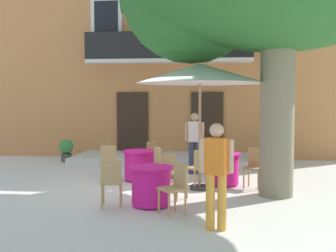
# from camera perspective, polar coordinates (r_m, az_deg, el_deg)

# --- Properties ---
(ground_plane) EXTENTS (120.00, 120.00, 0.00)m
(ground_plane) POSITION_cam_1_polar(r_m,az_deg,el_deg) (9.61, -3.81, -8.59)
(ground_plane) COLOR silver
(building_facade) EXTENTS (13.00, 5.09, 7.50)m
(building_facade) POSITION_cam_1_polar(r_m,az_deg,el_deg) (16.40, 0.96, 9.63)
(building_facade) COLOR #CC844C
(building_facade) RESTS_ON ground
(entrance_step_platform) EXTENTS (5.86, 2.27, 0.25)m
(entrance_step_platform) POSITION_cam_1_polar(r_m,az_deg,el_deg) (13.34, -0.31, -4.60)
(entrance_step_platform) COLOR silver
(entrance_step_platform) RESTS_ON ground
(cafe_table_near_tree) EXTENTS (0.86, 0.86, 0.76)m
(cafe_table_near_tree) POSITION_cam_1_polar(r_m,az_deg,el_deg) (10.46, -3.99, -5.40)
(cafe_table_near_tree) COLOR #DB1984
(cafe_table_near_tree) RESTS_ON ground
(cafe_chair_near_tree_0) EXTENTS (0.44, 0.44, 0.91)m
(cafe_chair_near_tree_0) POSITION_cam_1_polar(r_m,az_deg,el_deg) (10.46, -8.14, -4.67)
(cafe_chair_near_tree_0) COLOR tan
(cafe_chair_near_tree_0) RESTS_ON ground
(cafe_chair_near_tree_1) EXTENTS (0.55, 0.55, 0.91)m
(cafe_chair_near_tree_1) POSITION_cam_1_polar(r_m,az_deg,el_deg) (9.78, -1.98, -5.21)
(cafe_chair_near_tree_1) COLOR tan
(cafe_chair_near_tree_1) RESTS_ON ground
(cafe_chair_near_tree_2) EXTENTS (0.54, 0.54, 0.91)m
(cafe_chair_near_tree_2) POSITION_cam_1_polar(r_m,az_deg,el_deg) (11.07, -1.84, -4.18)
(cafe_chair_near_tree_2) COLOR tan
(cafe_chair_near_tree_2) RESTS_ON ground
(cafe_table_middle) EXTENTS (0.86, 0.86, 0.76)m
(cafe_table_middle) POSITION_cam_1_polar(r_m,az_deg,el_deg) (7.99, -2.34, -8.22)
(cafe_table_middle) COLOR #DB1984
(cafe_table_middle) RESTS_ON ground
(cafe_chair_middle_0) EXTENTS (0.56, 0.56, 0.91)m
(cafe_chair_middle_0) POSITION_cam_1_polar(r_m,az_deg,el_deg) (7.37, 1.07, -8.13)
(cafe_chair_middle_0) COLOR tan
(cafe_chair_middle_0) RESTS_ON ground
(cafe_chair_middle_1) EXTENTS (0.55, 0.55, 0.91)m
(cafe_chair_middle_1) POSITION_cam_1_polar(r_m,az_deg,el_deg) (8.57, 0.64, -6.47)
(cafe_chair_middle_1) COLOR tan
(cafe_chair_middle_1) RESTS_ON ground
(cafe_chair_middle_2) EXTENTS (0.47, 0.47, 0.91)m
(cafe_chair_middle_2) POSITION_cam_1_polar(r_m,az_deg,el_deg) (7.90, -7.82, -7.37)
(cafe_chair_middle_2) COLOR tan
(cafe_chair_middle_2) RESTS_ON ground
(cafe_table_front) EXTENTS (0.86, 0.86, 0.76)m
(cafe_table_front) POSITION_cam_1_polar(r_m,az_deg,el_deg) (9.99, 7.60, -5.85)
(cafe_table_front) COLOR #DB1984
(cafe_table_front) RESTS_ON ground
(cafe_chair_front_0) EXTENTS (0.53, 0.53, 0.91)m
(cafe_chair_front_0) POSITION_cam_1_polar(r_m,az_deg,el_deg) (9.78, 11.86, -5.29)
(cafe_chair_front_0) COLOR tan
(cafe_chair_front_0) RESTS_ON ground
(cafe_chair_front_1) EXTENTS (0.46, 0.46, 0.91)m
(cafe_chair_front_1) POSITION_cam_1_polar(r_m,az_deg,el_deg) (10.69, 6.46, -4.48)
(cafe_chair_front_1) COLOR tan
(cafe_chair_front_1) RESTS_ON ground
(cafe_chair_front_2) EXTENTS (0.56, 0.56, 0.91)m
(cafe_chair_front_2) POSITION_cam_1_polar(r_m,az_deg,el_deg) (9.47, 4.27, -5.51)
(cafe_chair_front_2) COLOR tan
(cafe_chair_front_2) RESTS_ON ground
(cafe_umbrella) EXTENTS (2.90, 2.90, 2.85)m
(cafe_umbrella) POSITION_cam_1_polar(r_m,az_deg,el_deg) (9.34, 4.44, 7.17)
(cafe_umbrella) COLOR #997A56
(cafe_umbrella) RESTS_ON ground
(ground_planter_left) EXTENTS (0.46, 0.46, 0.74)m
(ground_planter_left) POSITION_cam_1_polar(r_m,az_deg,el_deg) (13.99, -13.85, -3.13)
(ground_planter_left) COLOR #47423D
(ground_planter_left) RESTS_ON ground
(ground_planter_right) EXTENTS (0.36, 0.36, 0.82)m
(ground_planter_right) POSITION_cam_1_polar(r_m,az_deg,el_deg) (13.40, 13.83, -3.22)
(ground_planter_right) COLOR #47423D
(ground_planter_right) RESTS_ON ground
(pedestrian_near_entrance) EXTENTS (0.53, 0.24, 1.68)m
(pedestrian_near_entrance) POSITION_cam_1_polar(r_m,az_deg,el_deg) (11.32, 3.67, -1.87)
(pedestrian_near_entrance) COLOR #384260
(pedestrian_near_entrance) RESTS_ON ground
(pedestrian_mid_plaza) EXTENTS (0.53, 0.34, 1.67)m
(pedestrian_mid_plaza) POSITION_cam_1_polar(r_m,az_deg,el_deg) (6.47, 6.68, -6.05)
(pedestrian_mid_plaza) COLOR gold
(pedestrian_mid_plaza) RESTS_ON ground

